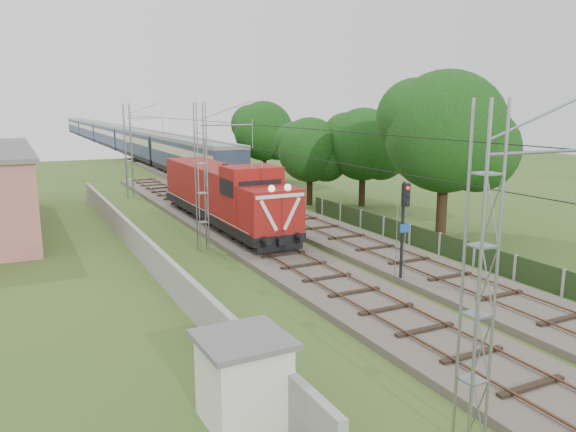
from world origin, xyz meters
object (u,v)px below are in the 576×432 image
signal_post (404,215)px  relay_hut (244,379)px  locomotive (223,194)px  coach_rake (112,134)px

signal_post → relay_hut: (-10.41, -7.07, -2.02)m
locomotive → coach_rake: size_ratio=0.14×
locomotive → signal_post: (3.01, -14.62, 0.90)m
signal_post → relay_hut: 12.74m
signal_post → coach_rake: bearing=88.7°
coach_rake → signal_post: 86.85m
coach_rake → relay_hut: (-12.40, -93.90, -1.53)m
relay_hut → signal_post: bearing=34.2°
locomotive → relay_hut: bearing=-108.8°
coach_rake → signal_post: signal_post is taller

